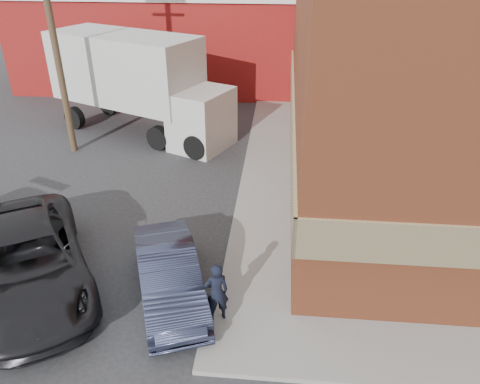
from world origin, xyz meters
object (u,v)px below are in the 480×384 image
(man, at_px, (216,292))
(suv_a, at_px, (27,262))
(utility_pole, at_px, (53,32))
(box_truck, at_px, (141,79))
(warehouse, at_px, (166,33))
(sedan, at_px, (169,275))

(man, xyz_separation_m, suv_a, (-4.82, 0.75, -0.06))
(utility_pole, distance_m, box_truck, 4.00)
(warehouse, height_order, man, warehouse)
(utility_pole, bearing_deg, warehouse, 82.23)
(utility_pole, distance_m, sedan, 11.19)
(man, relative_size, suv_a, 0.26)
(man, relative_size, sedan, 0.38)
(man, bearing_deg, suv_a, -30.51)
(utility_pole, relative_size, man, 5.92)
(man, bearing_deg, utility_pole, -73.39)
(man, distance_m, suv_a, 4.88)
(warehouse, xyz_separation_m, man, (5.80, -20.25, -1.93))
(suv_a, height_order, box_truck, box_truck)
(sedan, distance_m, box_truck, 11.37)
(warehouse, xyz_separation_m, sedan, (4.53, -19.50, -2.15))
(warehouse, distance_m, suv_a, 19.63)
(warehouse, distance_m, utility_pole, 11.27)
(warehouse, height_order, box_truck, warehouse)
(warehouse, relative_size, man, 10.72)
(warehouse, xyz_separation_m, box_truck, (0.99, -8.85, -0.34))
(suv_a, bearing_deg, box_truck, 58.70)
(man, height_order, sedan, man)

